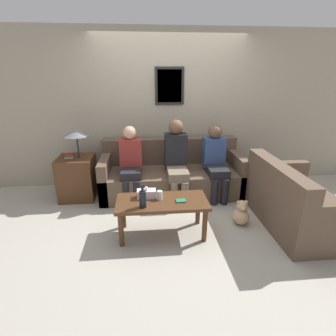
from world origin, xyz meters
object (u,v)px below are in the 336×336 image
at_px(coffee_table, 162,206).
at_px(wine_bottle, 143,199).
at_px(couch_main, 172,175).
at_px(person_right, 215,159).
at_px(teddy_bear, 241,214).
at_px(drinking_glass, 160,195).
at_px(person_left, 131,161).
at_px(person_middle, 176,158).
at_px(couch_side, 296,204).

distance_m(coffee_table, wine_bottle, 0.32).
height_order(couch_main, coffee_table, couch_main).
height_order(person_right, teddy_bear, person_right).
distance_m(drinking_glass, person_left, 1.09).
bearing_deg(person_middle, couch_side, -33.66).
bearing_deg(couch_side, wine_bottle, 95.74).
bearing_deg(person_left, wine_bottle, -81.56).
relative_size(drinking_glass, teddy_bear, 0.32).
bearing_deg(person_middle, coffee_table, -106.36).
relative_size(couch_main, person_left, 1.99).
height_order(couch_side, person_middle, person_middle).
distance_m(wine_bottle, drinking_glass, 0.27).
relative_size(wine_bottle, person_middle, 0.23).
height_order(couch_side, person_right, person_right).
distance_m(couch_side, drinking_glass, 1.79).
xyz_separation_m(couch_side, person_right, (-0.82, 0.99, 0.32)).
height_order(couch_main, person_middle, person_middle).
bearing_deg(person_left, person_middle, -2.17).
bearing_deg(person_middle, person_right, 2.10).
relative_size(coffee_table, person_left, 0.95).
bearing_deg(wine_bottle, person_right, 45.77).
xyz_separation_m(couch_side, wine_bottle, (-1.98, -0.20, 0.28)).
bearing_deg(coffee_table, wine_bottle, -148.43).
bearing_deg(coffee_table, person_left, 111.08).
relative_size(couch_main, teddy_bear, 6.63).
relative_size(coffee_table, person_right, 0.96).
distance_m(wine_bottle, person_middle, 1.28).
bearing_deg(couch_main, teddy_bear, -54.19).
relative_size(drinking_glass, person_left, 0.10).
bearing_deg(person_left, person_right, -0.16).
relative_size(couch_side, coffee_table, 1.31).
bearing_deg(wine_bottle, teddy_bear, 11.85).
distance_m(couch_side, person_right, 1.33).
relative_size(couch_main, person_right, 2.01).
distance_m(coffee_table, teddy_bear, 1.10).
height_order(drinking_glass, person_middle, person_middle).
distance_m(person_left, person_middle, 0.71).
relative_size(drinking_glass, person_middle, 0.09).
relative_size(coffee_table, teddy_bear, 3.18).
distance_m(couch_main, person_right, 0.77).
bearing_deg(drinking_glass, wine_bottle, -139.36).
bearing_deg(couch_side, coffee_table, 91.91).
height_order(couch_side, coffee_table, couch_side).
bearing_deg(person_right, coffee_table, -131.54).
xyz_separation_m(wine_bottle, person_middle, (0.53, 1.17, 0.09)).
xyz_separation_m(couch_side, teddy_bear, (-0.69, 0.07, -0.15)).
distance_m(couch_main, person_left, 0.76).
bearing_deg(couch_main, coffee_table, -101.59).
height_order(couch_main, couch_side, same).
distance_m(couch_main, teddy_bear, 1.38).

